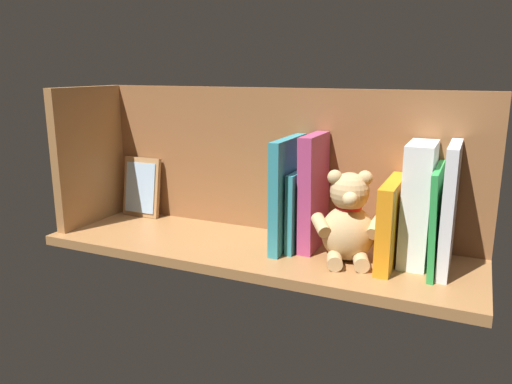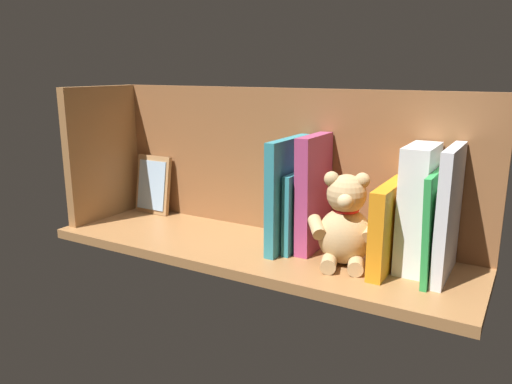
{
  "view_description": "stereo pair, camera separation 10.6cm",
  "coord_description": "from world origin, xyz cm",
  "px_view_note": "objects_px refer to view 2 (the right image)",
  "views": [
    {
      "loc": [
        -43.77,
        97.42,
        38.84
      ],
      "look_at": [
        0.0,
        0.0,
        12.44
      ],
      "focal_mm": 34.99,
      "sensor_mm": 36.0,
      "label": 1
    },
    {
      "loc": [
        -53.17,
        92.62,
        38.84
      ],
      "look_at": [
        0.0,
        0.0,
        12.44
      ],
      "focal_mm": 34.99,
      "sensor_mm": 36.0,
      "label": 2
    }
  ],
  "objects_px": {
    "book_0": "(449,213)",
    "picture_frame_leaning": "(153,185)",
    "dictionary_thick_white": "(418,208)",
    "teddy_bear": "(345,224)"
  },
  "relations": [
    {
      "from": "book_0",
      "to": "teddy_bear",
      "type": "bearing_deg",
      "value": 10.73
    },
    {
      "from": "book_0",
      "to": "picture_frame_leaning",
      "type": "height_order",
      "value": "book_0"
    },
    {
      "from": "dictionary_thick_white",
      "to": "picture_frame_leaning",
      "type": "xyz_separation_m",
      "value": [
        0.72,
        -0.04,
        -0.05
      ]
    },
    {
      "from": "book_0",
      "to": "picture_frame_leaning",
      "type": "xyz_separation_m",
      "value": [
        0.78,
        -0.06,
        -0.05
      ]
    },
    {
      "from": "book_0",
      "to": "picture_frame_leaning",
      "type": "distance_m",
      "value": 0.78
    },
    {
      "from": "book_0",
      "to": "dictionary_thick_white",
      "type": "height_order",
      "value": "book_0"
    },
    {
      "from": "dictionary_thick_white",
      "to": "teddy_bear",
      "type": "distance_m",
      "value": 0.14
    },
    {
      "from": "dictionary_thick_white",
      "to": "teddy_bear",
      "type": "height_order",
      "value": "dictionary_thick_white"
    },
    {
      "from": "picture_frame_leaning",
      "to": "teddy_bear",
      "type": "bearing_deg",
      "value": 170.7
    },
    {
      "from": "dictionary_thick_white",
      "to": "teddy_bear",
      "type": "relative_size",
      "value": 1.3
    }
  ]
}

